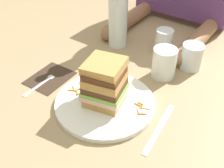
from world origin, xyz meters
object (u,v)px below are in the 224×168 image
(water_bottle, at_px, (118,9))
(empty_tumbler_1, at_px, (192,57))
(sandwich, at_px, (105,83))
(fork, at_px, (44,81))
(knife, at_px, (158,130))
(juice_glass, at_px, (164,65))
(empty_tumbler_0, at_px, (164,42))
(napkin_dark, at_px, (50,78))
(main_plate, at_px, (106,102))

(water_bottle, distance_m, empty_tumbler_1, 0.30)
(sandwich, bearing_deg, water_bottle, 118.71)
(fork, bearing_deg, water_bottle, 80.00)
(knife, xyz_separation_m, empty_tumbler_1, (-0.05, 0.31, 0.04))
(water_bottle, bearing_deg, juice_glass, -18.85)
(fork, distance_m, empty_tumbler_0, 0.44)
(napkin_dark, height_order, empty_tumbler_1, empty_tumbler_1)
(main_plate, relative_size, sandwich, 2.18)
(main_plate, relative_size, juice_glass, 2.88)
(napkin_dark, relative_size, empty_tumbler_0, 1.54)
(knife, bearing_deg, water_bottle, 138.17)
(sandwich, bearing_deg, empty_tumbler_1, 68.43)
(main_plate, bearing_deg, fork, -172.62)
(empty_tumbler_0, height_order, empty_tumbler_1, empty_tumbler_0)
(fork, distance_m, knife, 0.39)
(fork, relative_size, juice_glass, 1.67)
(napkin_dark, bearing_deg, fork, -89.06)
(napkin_dark, bearing_deg, knife, 0.81)
(fork, height_order, empty_tumbler_1, empty_tumbler_1)
(water_bottle, bearing_deg, sandwich, -61.29)
(empty_tumbler_0, bearing_deg, fork, -121.19)
(water_bottle, height_order, empty_tumbler_0, water_bottle)
(napkin_dark, relative_size, fork, 0.86)
(knife, bearing_deg, empty_tumbler_1, 98.61)
(sandwich, height_order, napkin_dark, sandwich)
(sandwich, relative_size, knife, 0.66)
(main_plate, xyz_separation_m, empty_tumbler_1, (0.12, 0.31, 0.04))
(main_plate, height_order, knife, main_plate)
(empty_tumbler_0, bearing_deg, water_bottle, -164.78)
(juice_glass, bearing_deg, knife, -65.16)
(empty_tumbler_0, xyz_separation_m, empty_tumbler_1, (0.12, -0.03, -0.00))
(empty_tumbler_0, bearing_deg, main_plate, -90.65)
(fork, distance_m, water_bottle, 0.36)
(empty_tumbler_1, bearing_deg, fork, -135.23)
(sandwich, distance_m, empty_tumbler_0, 0.35)
(napkin_dark, relative_size, empty_tumbler_1, 1.62)
(main_plate, height_order, water_bottle, water_bottle)
(empty_tumbler_1, bearing_deg, water_bottle, -177.07)
(empty_tumbler_0, bearing_deg, napkin_dark, -122.82)
(juice_glass, bearing_deg, napkin_dark, -142.21)
(napkin_dark, distance_m, juice_glass, 0.37)
(sandwich, height_order, empty_tumbler_0, sandwich)
(main_plate, distance_m, napkin_dark, 0.22)
(juice_glass, xyz_separation_m, empty_tumbler_0, (-0.06, 0.13, 0.00))
(main_plate, distance_m, knife, 0.17)
(main_plate, bearing_deg, water_bottle, 118.80)
(knife, distance_m, water_bottle, 0.47)
(knife, xyz_separation_m, juice_glass, (-0.10, 0.22, 0.04))
(juice_glass, relative_size, empty_tumbler_1, 1.13)
(napkin_dark, bearing_deg, water_bottle, 79.21)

